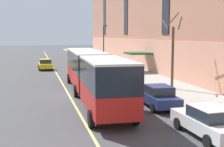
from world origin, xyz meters
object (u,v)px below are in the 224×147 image
object	(u,v)px
parked_car_white_2	(89,62)
parked_car_darkgray_3	(81,58)
parked_car_champagne_1	(124,80)
taxi_cab	(45,64)
street_tree_mid_block	(172,52)
street_lamp	(104,41)
parked_car_white_4	(109,72)
parked_car_navy_0	(158,96)
city_bus	(92,72)
parked_car_white_6	(209,122)

from	to	relation	value
parked_car_white_2	parked_car_darkgray_3	world-z (taller)	same
parked_car_darkgray_3	parked_car_champagne_1	bearing A→B (deg)	-90.18
taxi_cab	parked_car_darkgray_3	bearing A→B (deg)	58.52
street_tree_mid_block	street_lamp	bearing A→B (deg)	96.36
parked_car_champagne_1	parked_car_darkgray_3	bearing A→B (deg)	89.82
parked_car_white_4	street_tree_mid_block	world-z (taller)	street_tree_mid_block
parked_car_darkgray_3	parked_car_white_4	xyz separation A→B (m)	(0.10, -22.28, 0.00)
parked_car_navy_0	parked_car_white_4	world-z (taller)	same
parked_car_champagne_1	street_lamp	distance (m)	17.67
street_tree_mid_block	street_lamp	size ratio (longest dim) A/B	1.10
parked_car_white_2	parked_car_white_4	bearing A→B (deg)	-89.44
city_bus	street_tree_mid_block	xyz separation A→B (m)	(7.72, 1.53, 1.37)
parked_car_navy_0	parked_car_champagne_1	xyz separation A→B (m)	(-0.17, 7.93, -0.00)
parked_car_white_2	street_lamp	size ratio (longest dim) A/B	0.76
parked_car_navy_0	street_tree_mid_block	size ratio (longest dim) A/B	0.67
parked_car_champagne_1	street_tree_mid_block	distance (m)	5.17
city_bus	street_lamp	distance (m)	21.50
city_bus	parked_car_navy_0	distance (m)	6.11
taxi_cab	street_lamp	size ratio (longest dim) A/B	0.68
city_bus	parked_car_white_4	world-z (taller)	city_bus
parked_car_darkgray_3	street_lamp	world-z (taller)	street_lamp
parked_car_white_2	parked_car_white_6	world-z (taller)	same
parked_car_darkgray_3	taxi_cab	xyz separation A→B (m)	(-6.77, -11.05, -0.00)
street_lamp	parked_car_white_2	bearing A→B (deg)	120.46
parked_car_white_2	parked_car_darkgray_3	size ratio (longest dim) A/B	1.05
street_tree_mid_block	parked_car_white_4	bearing A→B (deg)	113.54
parked_car_navy_0	street_lamp	world-z (taller)	street_lamp
parked_car_darkgray_3	street_lamp	bearing A→B (deg)	-81.48
parked_car_white_4	city_bus	bearing A→B (deg)	-110.76
parked_car_darkgray_3	parked_car_white_6	bearing A→B (deg)	-89.91
parked_car_navy_0	parked_car_darkgray_3	distance (m)	37.10
parked_car_champagne_1	street_lamp	bearing A→B (deg)	83.81
parked_car_white_4	street_tree_mid_block	bearing A→B (deg)	-66.46
parked_car_navy_0	parked_car_white_6	bearing A→B (deg)	-90.14
parked_car_white_6	street_tree_mid_block	world-z (taller)	street_tree_mid_block
parked_car_champagne_1	city_bus	bearing A→B (deg)	-137.48
parked_car_white_6	city_bus	bearing A→B (deg)	109.19
parked_car_navy_0	parked_car_champagne_1	bearing A→B (deg)	91.25
parked_car_navy_0	parked_car_white_6	distance (m)	6.59
parked_car_navy_0	taxi_cab	bearing A→B (deg)	104.73
city_bus	parked_car_white_4	size ratio (longest dim) A/B	4.25
parked_car_navy_0	taxi_cab	xyz separation A→B (m)	(-6.85, 26.05, -0.00)
city_bus	parked_car_white_6	distance (m)	11.85
parked_car_white_4	taxi_cab	xyz separation A→B (m)	(-6.87, 11.23, -0.00)
parked_car_white_6	street_lamp	bearing A→B (deg)	86.91
parked_car_white_4	taxi_cab	bearing A→B (deg)	121.44
parked_car_navy_0	parked_car_white_2	xyz separation A→B (m)	(-0.12, 28.28, 0.00)
parked_car_white_6	taxi_cab	xyz separation A→B (m)	(-6.83, 32.65, -0.00)
parked_car_white_2	taxi_cab	bearing A→B (deg)	-161.72
parked_car_champagne_1	street_lamp	world-z (taller)	street_lamp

